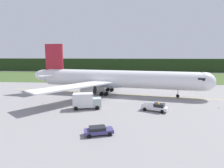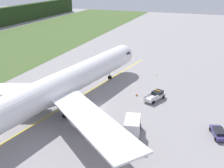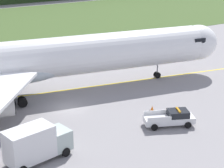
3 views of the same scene
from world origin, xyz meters
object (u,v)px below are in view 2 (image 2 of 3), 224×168
airliner (62,86)px  ops_pickup_truck (155,96)px  apron_cone (137,94)px  catering_truck (133,126)px  staff_car (219,132)px

airliner → ops_pickup_truck: size_ratio=9.70×
apron_cone → catering_truck: bearing=-166.8°
catering_truck → staff_car: 14.44m
catering_truck → apron_cone: size_ratio=10.27×
ops_pickup_truck → catering_truck: size_ratio=0.88×
catering_truck → staff_car: (5.09, -13.47, -1.17)m
apron_cone → ops_pickup_truck: bearing=-97.3°
airliner → catering_truck: 17.49m
airliner → staff_car: size_ratio=11.88×
catering_truck → staff_car: bearing=-69.3°
airliner → catering_truck: airliner is taller
staff_car → apron_cone: (11.13, 17.28, -0.38)m
ops_pickup_truck → apron_cone: ops_pickup_truck is taller
airliner → catering_truck: (-5.43, -16.38, -2.86)m
catering_truck → apron_cone: (16.22, 3.82, -1.56)m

